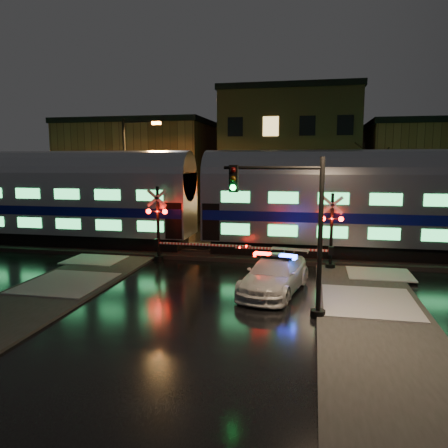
{
  "coord_description": "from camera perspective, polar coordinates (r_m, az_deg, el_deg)",
  "views": [
    {
      "loc": [
        4.27,
        -20.14,
        5.56
      ],
      "look_at": [
        -0.4,
        2.5,
        2.2
      ],
      "focal_mm": 35.0,
      "sensor_mm": 36.0,
      "label": 1
    }
  ],
  "objects": [
    {
      "name": "ground",
      "position": [
        21.33,
        -0.32,
        -6.84
      ],
      "size": [
        120.0,
        120.0,
        0.0
      ],
      "primitive_type": "plane",
      "color": "black",
      "rests_on": "ground"
    },
    {
      "name": "ballast",
      "position": [
        26.08,
        1.96,
        -3.78
      ],
      "size": [
        90.0,
        4.2,
        0.24
      ],
      "primitive_type": "cube",
      "color": "black",
      "rests_on": "ground"
    },
    {
      "name": "sidewalk_left",
      "position": [
        18.61,
        -24.8,
        -9.71
      ],
      "size": [
        4.0,
        20.0,
        0.12
      ],
      "primitive_type": "cube",
      "color": "#2D2D2D",
      "rests_on": "ground"
    },
    {
      "name": "sidewalk_right",
      "position": [
        15.34,
        19.73,
        -13.25
      ],
      "size": [
        4.0,
        20.0,
        0.12
      ],
      "primitive_type": "cube",
      "color": "#2D2D2D",
      "rests_on": "ground"
    },
    {
      "name": "building_left",
      "position": [
        45.56,
        -10.72,
        6.79
      ],
      "size": [
        14.0,
        10.0,
        9.0
      ],
      "primitive_type": "cube",
      "color": "brown",
      "rests_on": "ground"
    },
    {
      "name": "building_mid",
      "position": [
        42.7,
        8.69,
        8.43
      ],
      "size": [
        12.0,
        11.0,
        11.5
      ],
      "primitive_type": "cube",
      "color": "brown",
      "rests_on": "ground"
    },
    {
      "name": "building_right",
      "position": [
        43.51,
        26.05,
        5.71
      ],
      "size": [
        12.0,
        10.0,
        8.5
      ],
      "primitive_type": "cube",
      "color": "brown",
      "rests_on": "ground"
    },
    {
      "name": "train",
      "position": [
        26.11,
        -3.33,
        3.48
      ],
      "size": [
        51.0,
        3.12,
        5.92
      ],
      "color": "black",
      "rests_on": "ballast"
    },
    {
      "name": "police_car",
      "position": [
        18.79,
        6.64,
        -6.59
      ],
      "size": [
        3.09,
        5.5,
        1.67
      ],
      "rotation": [
        0.0,
        0.0,
        -0.2
      ],
      "color": "silver",
      "rests_on": "ground"
    },
    {
      "name": "crossing_signal_right",
      "position": [
        22.79,
        12.93,
        -1.87
      ],
      "size": [
        5.57,
        0.65,
        3.95
      ],
      "color": "black",
      "rests_on": "ground"
    },
    {
      "name": "crossing_signal_left",
      "position": [
        24.14,
        -7.87,
        -0.94
      ],
      "size": [
        5.89,
        0.66,
        4.17
      ],
      "color": "black",
      "rests_on": "ground"
    },
    {
      "name": "traffic_light",
      "position": [
        15.5,
        9.17,
        -1.24
      ],
      "size": [
        3.68,
        0.68,
        5.7
      ],
      "rotation": [
        0.0,
        0.0,
        -0.26
      ],
      "color": "black",
      "rests_on": "ground"
    },
    {
      "name": "streetlight",
      "position": [
        31.88,
        -12.34,
        6.84
      ],
      "size": [
        2.82,
        0.3,
        8.44
      ],
      "color": "black",
      "rests_on": "ground"
    }
  ]
}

